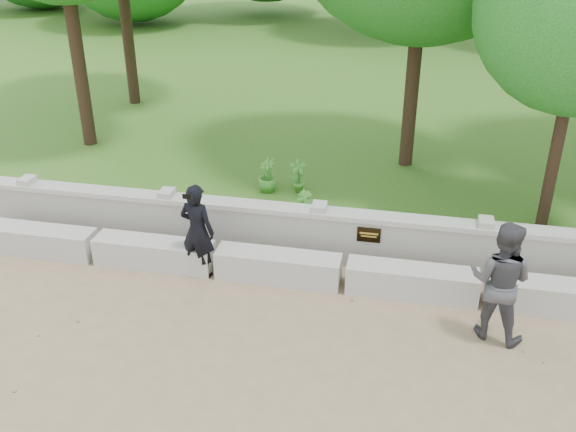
% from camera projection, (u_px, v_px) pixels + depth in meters
% --- Properties ---
extents(ground, '(80.00, 80.00, 0.00)m').
position_uv_depth(ground, '(323.00, 369.00, 7.98)').
color(ground, '#8E7857').
rests_on(ground, ground).
extents(lawn, '(40.00, 22.00, 0.25)m').
position_uv_depth(lawn, '(393.00, 76.00, 20.14)').
color(lawn, '#335A1B').
rests_on(lawn, ground).
extents(concrete_bench, '(11.90, 0.45, 0.45)m').
position_uv_depth(concrete_bench, '(344.00, 274.00, 9.54)').
color(concrete_bench, '#AAA8A1').
rests_on(concrete_bench, ground).
extents(parapet_wall, '(12.50, 0.35, 0.90)m').
position_uv_depth(parapet_wall, '(350.00, 238.00, 10.04)').
color(parapet_wall, '#A09E97').
rests_on(parapet_wall, ground).
extents(man_main, '(0.62, 0.56, 1.52)m').
position_uv_depth(man_main, '(197.00, 231.00, 9.61)').
color(man_main, black).
rests_on(man_main, ground).
extents(visitor_left, '(0.98, 0.87, 1.68)m').
position_uv_depth(visitor_left, '(500.00, 281.00, 8.23)').
color(visitor_left, '#3D3D42').
rests_on(visitor_left, ground).
extents(shrub_a, '(0.41, 0.35, 0.65)m').
position_uv_depth(shrub_a, '(298.00, 176.00, 11.93)').
color(shrub_a, '#469231').
rests_on(shrub_a, lawn).
extents(shrub_b, '(0.42, 0.42, 0.59)m').
position_uv_depth(shrub_b, '(304.00, 209.00, 10.77)').
color(shrub_b, '#469231').
rests_on(shrub_b, lawn).
extents(shrub_d, '(0.50, 0.50, 0.66)m').
position_uv_depth(shrub_d, '(267.00, 175.00, 11.96)').
color(shrub_d, '#469231').
rests_on(shrub_d, lawn).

